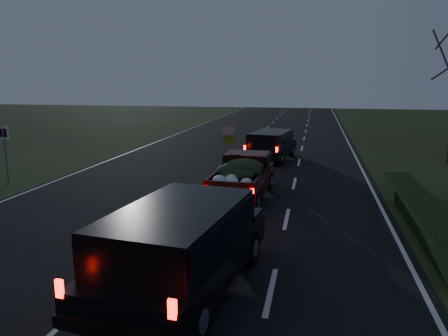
% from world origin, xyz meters
% --- Properties ---
extents(ground, '(120.00, 120.00, 0.00)m').
position_xyz_m(ground, '(0.00, 0.00, 0.00)').
color(ground, black).
rests_on(ground, ground).
extents(road_asphalt, '(14.00, 120.00, 0.02)m').
position_xyz_m(road_asphalt, '(0.00, 0.00, 0.01)').
color(road_asphalt, black).
rests_on(road_asphalt, ground).
extents(hedge_row, '(1.00, 10.00, 0.60)m').
position_xyz_m(hedge_row, '(7.80, 3.00, 0.30)').
color(hedge_row, black).
rests_on(hedge_row, ground).
extents(route_sign, '(0.55, 0.08, 2.50)m').
position_xyz_m(route_sign, '(-8.50, 5.00, 1.66)').
color(route_sign, gray).
rests_on(route_sign, ground).
extents(pickup_truck, '(1.93, 4.65, 2.41)m').
position_xyz_m(pickup_truck, '(1.78, 4.86, 0.90)').
color(pickup_truck, '#3D0808').
rests_on(pickup_truck, ground).
extents(lead_suv, '(2.55, 4.77, 1.30)m').
position_xyz_m(lead_suv, '(2.02, 13.01, 0.99)').
color(lead_suv, black).
rests_on(lead_suv, ground).
extents(rear_suv, '(2.84, 5.54, 1.53)m').
position_xyz_m(rear_suv, '(1.75, -2.88, 1.16)').
color(rear_suv, black).
rests_on(rear_suv, ground).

